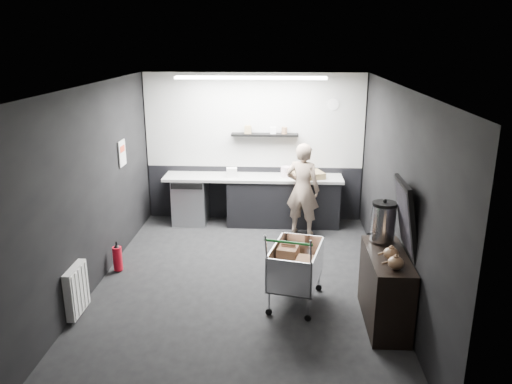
{
  "coord_description": "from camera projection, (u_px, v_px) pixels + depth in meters",
  "views": [
    {
      "loc": [
        0.53,
        -6.19,
        3.26
      ],
      "look_at": [
        0.17,
        0.4,
        1.23
      ],
      "focal_mm": 35.0,
      "sensor_mm": 36.0,
      "label": 1
    }
  ],
  "objects": [
    {
      "name": "floor",
      "position": [
        242.0,
        285.0,
        6.89
      ],
      "size": [
        5.5,
        5.5,
        0.0
      ],
      "primitive_type": "plane",
      "color": "black",
      "rests_on": "ground"
    },
    {
      "name": "ceiling",
      "position": [
        241.0,
        87.0,
        6.1
      ],
      "size": [
        5.5,
        5.5,
        0.0
      ],
      "primitive_type": "plane",
      "rotation": [
        3.14,
        0.0,
        0.0
      ],
      "color": "white",
      "rests_on": "wall_back"
    },
    {
      "name": "wall_back",
      "position": [
        254.0,
        148.0,
        9.12
      ],
      "size": [
        5.5,
        0.0,
        5.5
      ],
      "primitive_type": "plane",
      "rotation": [
        1.57,
        0.0,
        0.0
      ],
      "color": "black",
      "rests_on": "floor"
    },
    {
      "name": "wall_front",
      "position": [
        212.0,
        296.0,
        3.87
      ],
      "size": [
        5.5,
        0.0,
        5.5
      ],
      "primitive_type": "plane",
      "rotation": [
        -1.57,
        0.0,
        0.0
      ],
      "color": "black",
      "rests_on": "floor"
    },
    {
      "name": "wall_left",
      "position": [
        91.0,
        189.0,
        6.6
      ],
      "size": [
        0.0,
        5.5,
        5.5
      ],
      "primitive_type": "plane",
      "rotation": [
        1.57,
        0.0,
        1.57
      ],
      "color": "black",
      "rests_on": "floor"
    },
    {
      "name": "wall_right",
      "position": [
        397.0,
        194.0,
        6.39
      ],
      "size": [
        0.0,
        5.5,
        5.5
      ],
      "primitive_type": "plane",
      "rotation": [
        1.57,
        0.0,
        -1.57
      ],
      "color": "black",
      "rests_on": "floor"
    },
    {
      "name": "kitchen_wall_panel",
      "position": [
        254.0,
        121.0,
        8.95
      ],
      "size": [
        3.95,
        0.02,
        1.7
      ],
      "primitive_type": "cube",
      "color": "#B9B9B4",
      "rests_on": "wall_back"
    },
    {
      "name": "dado_panel",
      "position": [
        254.0,
        192.0,
        9.35
      ],
      "size": [
        3.95,
        0.02,
        1.0
      ],
      "primitive_type": "cube",
      "color": "black",
      "rests_on": "wall_back"
    },
    {
      "name": "floating_shelf",
      "position": [
        265.0,
        135.0,
        8.9
      ],
      "size": [
        1.2,
        0.22,
        0.04
      ],
      "primitive_type": "cube",
      "color": "black",
      "rests_on": "wall_back"
    },
    {
      "name": "wall_clock",
      "position": [
        333.0,
        105.0,
        8.78
      ],
      "size": [
        0.2,
        0.03,
        0.2
      ],
      "primitive_type": "cylinder",
      "rotation": [
        1.57,
        0.0,
        0.0
      ],
      "color": "white",
      "rests_on": "wall_back"
    },
    {
      "name": "poster",
      "position": [
        122.0,
        153.0,
        7.78
      ],
      "size": [
        0.02,
        0.3,
        0.4
      ],
      "primitive_type": "cube",
      "color": "silver",
      "rests_on": "wall_left"
    },
    {
      "name": "poster_red_band",
      "position": [
        122.0,
        149.0,
        7.76
      ],
      "size": [
        0.02,
        0.22,
        0.1
      ],
      "primitive_type": "cube",
      "color": "red",
      "rests_on": "poster"
    },
    {
      "name": "radiator",
      "position": [
        77.0,
        290.0,
        6.03
      ],
      "size": [
        0.1,
        0.5,
        0.6
      ],
      "primitive_type": "cube",
      "color": "white",
      "rests_on": "wall_left"
    },
    {
      "name": "ceiling_strip",
      "position": [
        251.0,
        78.0,
        7.87
      ],
      "size": [
        2.4,
        0.2,
        0.04
      ],
      "primitive_type": "cube",
      "color": "white",
      "rests_on": "ceiling"
    },
    {
      "name": "prep_counter",
      "position": [
        260.0,
        200.0,
        9.06
      ],
      "size": [
        3.2,
        0.61,
        0.9
      ],
      "color": "black",
      "rests_on": "floor"
    },
    {
      "name": "person",
      "position": [
        303.0,
        189.0,
        8.49
      ],
      "size": [
        0.68,
        0.56,
        1.61
      ],
      "primitive_type": "imported",
      "rotation": [
        0.0,
        0.0,
        2.81
      ],
      "color": "beige",
      "rests_on": "floor"
    },
    {
      "name": "shopping_cart",
      "position": [
        295.0,
        267.0,
        6.3
      ],
      "size": [
        0.77,
        1.07,
        1.05
      ],
      "color": "silver",
      "rests_on": "floor"
    },
    {
      "name": "sideboard",
      "position": [
        386.0,
        278.0,
        5.87
      ],
      "size": [
        0.5,
        1.17,
        1.75
      ],
      "color": "black",
      "rests_on": "floor"
    },
    {
      "name": "fire_extinguisher",
      "position": [
        118.0,
        258.0,
        7.25
      ],
      "size": [
        0.13,
        0.13,
        0.44
      ],
      "color": "red",
      "rests_on": "floor"
    },
    {
      "name": "cardboard_box",
      "position": [
        308.0,
        175.0,
        8.82
      ],
      "size": [
        0.64,
        0.56,
        0.11
      ],
      "primitive_type": "cube",
      "rotation": [
        0.0,
        0.0,
        0.35
      ],
      "color": "olive",
      "rests_on": "prep_counter"
    },
    {
      "name": "pink_tub",
      "position": [
        286.0,
        172.0,
        8.88
      ],
      "size": [
        0.18,
        0.18,
        0.18
      ],
      "primitive_type": "cylinder",
      "color": "silver",
      "rests_on": "prep_counter"
    },
    {
      "name": "white_container",
      "position": [
        232.0,
        172.0,
        8.88
      ],
      "size": [
        0.2,
        0.16,
        0.16
      ],
      "primitive_type": "cube",
      "rotation": [
        0.0,
        0.0,
        0.12
      ],
      "color": "white",
      "rests_on": "prep_counter"
    }
  ]
}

